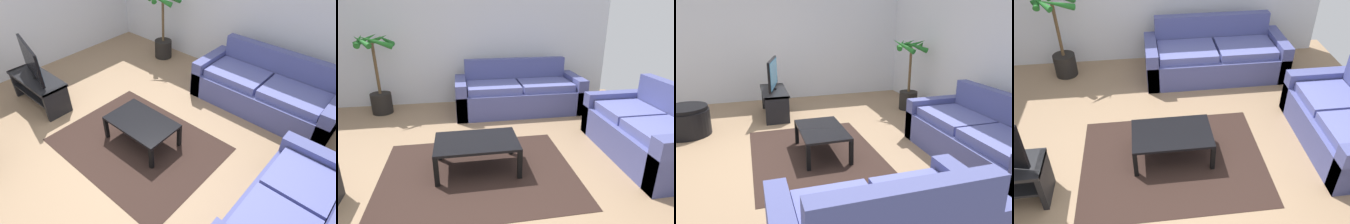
% 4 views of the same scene
% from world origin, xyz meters
% --- Properties ---
extents(ground_plane, '(6.60, 6.60, 0.00)m').
position_xyz_m(ground_plane, '(0.00, 0.00, 0.00)').
color(ground_plane, '#937556').
extents(wall_back, '(6.00, 0.06, 2.70)m').
position_xyz_m(wall_back, '(0.00, 3.00, 1.35)').
color(wall_back, silver).
rests_on(wall_back, ground).
extents(wall_left, '(0.06, 6.00, 2.70)m').
position_xyz_m(wall_left, '(-3.00, 0.00, 1.35)').
color(wall_left, silver).
rests_on(wall_left, ground).
extents(couch_main, '(2.24, 0.90, 0.90)m').
position_xyz_m(couch_main, '(1.03, 2.28, 0.30)').
color(couch_main, '#4C518C').
rests_on(couch_main, ground).
extents(tv_stand, '(1.10, 0.45, 0.50)m').
position_xyz_m(tv_stand, '(-1.78, -0.05, 0.32)').
color(tv_stand, black).
rests_on(tv_stand, ground).
extents(tv, '(0.93, 0.25, 0.57)m').
position_xyz_m(tv, '(-1.78, -0.05, 0.80)').
color(tv, black).
rests_on(tv, tv_stand).
extents(coffee_table, '(0.94, 0.60, 0.37)m').
position_xyz_m(coffee_table, '(0.14, 0.40, 0.32)').
color(coffee_table, black).
rests_on(coffee_table, ground).
extents(area_rug, '(2.20, 1.70, 0.01)m').
position_xyz_m(area_rug, '(0.14, 0.30, 0.00)').
color(area_rug, black).
rests_on(area_rug, ground).
extents(potted_palm, '(0.70, 0.73, 1.42)m').
position_xyz_m(potted_palm, '(-1.40, 2.54, 0.58)').
color(potted_palm, black).
rests_on(potted_palm, ground).
extents(ottoman, '(0.69, 0.69, 0.47)m').
position_xyz_m(ottoman, '(-1.18, -1.47, 0.23)').
color(ottoman, black).
rests_on(ottoman, ground).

